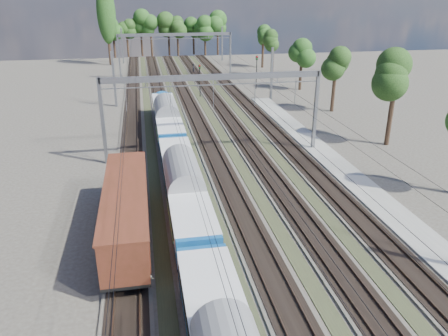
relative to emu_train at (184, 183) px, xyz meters
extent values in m
cube|color=#47423A|center=(-4.50, 27.38, -2.50)|extent=(3.00, 130.00, 0.15)
cube|color=black|center=(-4.50, 27.38, -2.40)|extent=(2.50, 130.00, 0.06)
cube|color=#473326|center=(-5.22, 27.38, -2.30)|extent=(0.08, 130.00, 0.14)
cube|color=#473326|center=(-3.78, 27.38, -2.30)|extent=(0.08, 130.00, 0.14)
cube|color=#47423A|center=(0.00, 27.38, -2.50)|extent=(3.00, 130.00, 0.15)
cube|color=black|center=(0.00, 27.38, -2.40)|extent=(2.50, 130.00, 0.06)
cube|color=#473326|center=(-0.72, 27.38, -2.30)|extent=(0.08, 130.00, 0.14)
cube|color=#473326|center=(0.72, 27.38, -2.30)|extent=(0.08, 130.00, 0.14)
cube|color=#47423A|center=(4.50, 27.38, -2.50)|extent=(3.00, 130.00, 0.15)
cube|color=black|center=(4.50, 27.38, -2.40)|extent=(2.50, 130.00, 0.06)
cube|color=#473326|center=(3.78, 27.38, -2.30)|extent=(0.08, 130.00, 0.14)
cube|color=#473326|center=(5.22, 27.38, -2.30)|extent=(0.08, 130.00, 0.14)
cube|color=#47423A|center=(9.00, 27.38, -2.50)|extent=(3.00, 130.00, 0.15)
cube|color=black|center=(9.00, 27.38, -2.40)|extent=(2.50, 130.00, 0.06)
cube|color=#473326|center=(8.28, 27.38, -2.30)|extent=(0.08, 130.00, 0.14)
cube|color=#473326|center=(9.72, 27.38, -2.30)|extent=(0.08, 130.00, 0.14)
cube|color=#47423A|center=(13.50, 27.38, -2.50)|extent=(3.00, 130.00, 0.15)
cube|color=black|center=(13.50, 27.38, -2.40)|extent=(2.50, 130.00, 0.06)
cube|color=#473326|center=(12.78, 27.38, -2.30)|extent=(0.08, 130.00, 0.14)
cube|color=#473326|center=(14.22, 27.38, -2.30)|extent=(0.08, 130.00, 0.14)
cube|color=#30301F|center=(-2.25, 27.38, -2.55)|extent=(1.10, 130.00, 0.05)
cube|color=#30301F|center=(2.25, 27.38, -2.55)|extent=(1.10, 130.00, 0.05)
cube|color=#30301F|center=(6.75, 27.38, -2.55)|extent=(1.10, 130.00, 0.05)
cube|color=#30301F|center=(11.25, 27.38, -2.55)|extent=(1.10, 130.00, 0.05)
cube|color=gray|center=(16.50, 2.38, -2.42)|extent=(3.00, 70.00, 0.30)
cube|color=slate|center=(-7.00, 12.38, 1.93)|extent=(0.35, 0.35, 9.00)
cube|color=slate|center=(16.00, 12.38, 1.93)|extent=(0.35, 0.35, 9.00)
cube|color=slate|center=(4.50, 12.38, 6.13)|extent=(23.00, 0.35, 0.60)
cube|color=slate|center=(-7.00, 60.38, 1.93)|extent=(0.35, 0.35, 9.00)
cube|color=slate|center=(16.00, 60.38, 1.93)|extent=(0.35, 0.35, 9.00)
cube|color=slate|center=(4.50, 60.38, 6.13)|extent=(23.00, 0.35, 0.60)
cube|color=slate|center=(-7.00, 37.38, 1.68)|extent=(0.35, 0.35, 8.50)
cube|color=slate|center=(-7.00, 82.38, 1.68)|extent=(0.35, 0.35, 8.50)
cube|color=slate|center=(18.30, 37.38, 1.68)|extent=(0.35, 0.35, 8.50)
cube|color=slate|center=(18.30, 82.38, 1.68)|extent=(0.35, 0.35, 8.50)
cylinder|color=black|center=(-4.50, 27.38, 2.93)|extent=(0.03, 130.00, 0.03)
cylinder|color=black|center=(-4.50, 27.38, 4.03)|extent=(0.03, 130.00, 0.03)
cylinder|color=black|center=(0.00, 27.38, 2.93)|extent=(0.03, 130.00, 0.03)
cylinder|color=black|center=(0.00, 27.38, 4.03)|extent=(0.03, 130.00, 0.03)
cylinder|color=black|center=(4.50, 27.38, 2.93)|extent=(0.03, 130.00, 0.03)
cylinder|color=black|center=(4.50, 27.38, 4.03)|extent=(0.03, 130.00, 0.03)
cylinder|color=black|center=(9.00, 27.38, 2.93)|extent=(0.03, 130.00, 0.03)
cylinder|color=black|center=(9.00, 27.38, 4.03)|extent=(0.03, 130.00, 0.03)
cylinder|color=black|center=(13.50, 27.38, 2.93)|extent=(0.03, 130.00, 0.03)
cylinder|color=black|center=(13.50, 27.38, 4.03)|extent=(0.03, 130.00, 0.03)
cylinder|color=black|center=(-9.46, 92.62, 0.49)|extent=(0.56, 0.56, 6.13)
sphere|color=#183312|center=(-9.46, 92.62, 5.39)|extent=(4.06, 4.06, 4.06)
cylinder|color=black|center=(-5.37, 95.64, 0.29)|extent=(0.56, 0.56, 5.73)
sphere|color=#183312|center=(-5.37, 95.64, 4.87)|extent=(5.49, 5.49, 5.49)
cylinder|color=black|center=(-2.50, 95.83, 0.31)|extent=(0.56, 0.56, 5.77)
sphere|color=#183312|center=(-2.50, 95.83, 4.92)|extent=(4.34, 4.34, 4.34)
cylinder|color=black|center=(0.63, 94.89, 0.68)|extent=(0.56, 0.56, 6.50)
sphere|color=#183312|center=(0.63, 94.89, 5.87)|extent=(4.21, 4.21, 4.21)
cylinder|color=black|center=(4.47, 92.70, 0.56)|extent=(0.56, 0.56, 6.27)
sphere|color=#183312|center=(4.47, 92.70, 5.58)|extent=(5.40, 5.40, 5.40)
cylinder|color=black|center=(8.95, 93.78, 0.30)|extent=(0.56, 0.56, 5.74)
sphere|color=#183312|center=(8.95, 93.78, 4.89)|extent=(5.06, 5.06, 5.06)
cylinder|color=black|center=(12.06, 96.26, 0.87)|extent=(0.56, 0.56, 6.89)
sphere|color=#183312|center=(12.06, 96.26, 6.39)|extent=(4.00, 4.00, 4.00)
cylinder|color=black|center=(15.88, 94.62, 1.15)|extent=(0.56, 0.56, 7.45)
sphere|color=#183312|center=(15.88, 94.62, 7.11)|extent=(4.61, 4.61, 4.61)
cylinder|color=black|center=(19.86, 93.66, 1.07)|extent=(0.56, 0.56, 7.28)
sphere|color=#183312|center=(19.86, 93.66, 6.89)|extent=(5.31, 5.31, 5.31)
cylinder|color=black|center=(25.23, 13.66, -0.04)|extent=(0.56, 0.56, 5.06)
sphere|color=#183312|center=(25.23, 13.66, 4.00)|extent=(3.82, 3.82, 3.82)
cylinder|color=black|center=(24.26, 28.28, 0.90)|extent=(0.56, 0.56, 6.94)
sphere|color=#183312|center=(24.26, 28.28, 6.45)|extent=(3.46, 3.46, 3.46)
cylinder|color=black|center=(24.54, 43.55, 0.12)|extent=(0.56, 0.56, 5.39)
sphere|color=#183312|center=(24.54, 43.55, 4.44)|extent=(4.83, 4.83, 4.83)
cylinder|color=black|center=(24.96, 55.67, 0.49)|extent=(0.56, 0.56, 6.13)
sphere|color=#183312|center=(24.96, 55.67, 5.39)|extent=(4.77, 4.77, 4.77)
cylinder|color=black|center=(25.11, 71.65, 0.41)|extent=(0.56, 0.56, 5.97)
sphere|color=#183312|center=(25.11, 71.65, 5.19)|extent=(4.41, 4.41, 4.41)
cylinder|color=black|center=(-10.00, 80.38, 5.43)|extent=(0.70, 0.70, 16.00)
ellipsoid|color=#1E4316|center=(-10.00, 80.38, 9.43)|extent=(4.40, 4.40, 14.08)
cube|color=black|center=(0.00, -13.44, -2.01)|extent=(2.05, 3.07, 0.82)
cube|color=black|center=(0.00, -6.70, -2.01)|extent=(2.05, 3.07, 0.82)
cube|color=black|center=(0.00, 7.64, -2.01)|extent=(2.05, 3.07, 0.82)
cube|color=#104C97|center=(0.00, 0.47, -0.47)|extent=(2.87, 20.48, 1.95)
cube|color=silver|center=(0.00, 0.47, 0.04)|extent=(2.95, 19.66, 0.97)
cube|color=black|center=(1.48, 0.47, 0.04)|extent=(0.04, 17.40, 0.72)
cube|color=#E5B20C|center=(0.00, -4.03, -0.99)|extent=(2.97, 5.73, 0.72)
cylinder|color=gray|center=(0.00, 0.47, 0.50)|extent=(2.91, 20.48, 2.91)
cube|color=black|center=(0.00, 14.38, -2.01)|extent=(2.05, 3.07, 0.82)
cube|color=black|center=(0.00, 28.71, -2.01)|extent=(2.05, 3.07, 0.82)
cube|color=#104C97|center=(0.00, 21.55, -0.47)|extent=(2.87, 20.48, 1.95)
cube|color=silver|center=(0.00, 21.55, 0.04)|extent=(2.95, 19.66, 0.97)
cube|color=black|center=(1.48, 21.55, 0.04)|extent=(0.04, 17.40, 0.72)
cube|color=#E5B20C|center=(0.00, 17.04, -0.99)|extent=(2.97, 5.73, 0.72)
cylinder|color=gray|center=(0.00, 21.55, 0.50)|extent=(2.91, 20.48, 2.91)
cube|color=black|center=(-4.50, -8.64, -2.04)|extent=(2.13, 2.77, 0.75)
cube|color=black|center=(-4.50, 1.80, -2.04)|extent=(2.13, 2.77, 0.75)
cube|color=black|center=(-4.50, -3.42, -1.56)|extent=(2.88, 14.92, 0.21)
cube|color=#4E2514|center=(-4.50, -3.42, -0.07)|extent=(2.88, 14.92, 2.77)
cube|color=#4E2514|center=(-4.50, -3.42, 1.37)|extent=(3.09, 14.92, 0.13)
imported|color=black|center=(8.74, 65.40, -1.61)|extent=(0.69, 0.83, 1.93)
cylinder|color=black|center=(6.92, 41.50, -0.18)|extent=(0.13, 0.13, 4.79)
cube|color=black|center=(6.92, 41.50, 2.55)|extent=(0.37, 0.28, 0.67)
sphere|color=red|center=(6.92, 41.38, 2.75)|extent=(0.15, 0.15, 0.15)
sphere|color=#0C9919|center=(6.92, 41.38, 2.41)|extent=(0.15, 0.15, 0.15)
cylinder|color=black|center=(18.05, 46.11, 0.08)|extent=(0.15, 0.15, 5.30)
cube|color=black|center=(18.05, 46.11, 3.10)|extent=(0.43, 0.37, 0.74)
sphere|color=red|center=(18.05, 45.97, 3.31)|extent=(0.17, 0.17, 0.17)
sphere|color=#0C9919|center=(18.05, 45.97, 2.94)|extent=(0.17, 0.17, 0.17)
camera|label=1|loc=(-2.75, -32.25, 14.38)|focal=35.00mm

